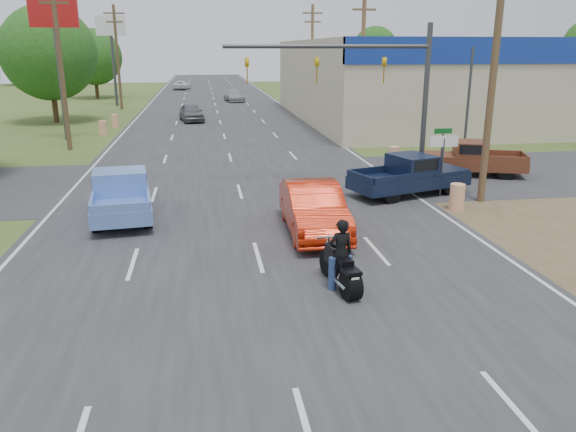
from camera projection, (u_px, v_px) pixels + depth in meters
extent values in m
cube|color=#2D2D30|center=(220.00, 122.00, 46.83)|extent=(15.00, 180.00, 0.02)
cube|color=#2D2D30|center=(237.00, 181.00, 25.99)|extent=(120.00, 10.00, 0.02)
cube|color=brown|center=(560.00, 221.00, 19.99)|extent=(8.00, 18.00, 0.01)
cube|color=#B7A88C|center=(576.00, 79.00, 50.48)|extent=(50.00, 28.00, 6.60)
cylinder|color=#4C3823|center=(493.00, 74.00, 21.19)|extent=(0.28, 0.28, 10.00)
cylinder|color=#4C3823|center=(362.00, 62.00, 38.24)|extent=(0.28, 0.28, 10.00)
cube|color=#4C3823|center=(364.00, 10.00, 37.27)|extent=(1.60, 0.14, 0.14)
cylinder|color=#4C3823|center=(312.00, 58.00, 55.29)|extent=(0.28, 0.28, 10.00)
cube|color=#4C3823|center=(313.00, 13.00, 54.09)|extent=(2.00, 0.14, 0.14)
cube|color=#4C3823|center=(313.00, 22.00, 54.32)|extent=(1.60, 0.14, 0.14)
cylinder|color=#4C3823|center=(61.00, 65.00, 32.67)|extent=(0.28, 0.28, 10.00)
cube|color=#4C3823|center=(54.00, 3.00, 31.70)|extent=(1.60, 0.14, 0.14)
cylinder|color=#4C3823|center=(118.00, 58.00, 55.41)|extent=(0.28, 0.28, 10.00)
cube|color=#4C3823|center=(114.00, 13.00, 54.21)|extent=(2.00, 0.14, 0.14)
cube|color=#4C3823|center=(115.00, 22.00, 54.44)|extent=(1.60, 0.14, 0.14)
cylinder|color=#422D19|center=(55.00, 103.00, 46.33)|extent=(0.44, 0.44, 3.24)
sphere|color=#1E4C15|center=(49.00, 53.00, 45.20)|extent=(7.56, 7.56, 7.56)
cylinder|color=#422D19|center=(97.00, 86.00, 69.02)|extent=(0.44, 0.44, 2.88)
sphere|color=#1E4C15|center=(94.00, 57.00, 68.01)|extent=(6.72, 6.72, 6.72)
cylinder|color=#422D19|center=(374.00, 73.00, 102.75)|extent=(0.44, 0.44, 3.42)
sphere|color=#1E4C15|center=(375.00, 49.00, 101.55)|extent=(7.98, 7.98, 7.98)
cylinder|color=#422D19|center=(29.00, 74.00, 94.10)|extent=(0.44, 0.44, 3.78)
sphere|color=#1E4C15|center=(25.00, 45.00, 92.78)|extent=(8.82, 8.82, 8.82)
cylinder|color=orange|center=(457.00, 197.00, 21.31)|extent=(0.56, 0.56, 1.00)
cylinder|color=orange|center=(394.00, 156.00, 29.42)|extent=(0.56, 0.56, 1.00)
cylinder|color=orange|center=(103.00, 128.00, 39.79)|extent=(0.56, 0.56, 1.00)
cylinder|color=orange|center=(115.00, 121.00, 43.62)|extent=(0.56, 0.56, 1.00)
cylinder|color=#3F3F44|center=(60.00, 71.00, 36.46)|extent=(0.30, 0.30, 9.00)
cube|color=#B21414|center=(53.00, 11.00, 35.40)|extent=(3.00, 0.35, 2.00)
cylinder|color=#3F3F44|center=(114.00, 63.00, 59.20)|extent=(0.30, 0.30, 9.00)
cube|color=white|center=(110.00, 26.00, 58.14)|extent=(3.00, 0.35, 2.00)
cylinder|color=#3F3F44|center=(442.00, 168.00, 23.04)|extent=(0.08, 0.08, 2.40)
cube|color=white|center=(444.00, 141.00, 22.72)|extent=(1.20, 0.05, 0.45)
cylinder|color=#3F3F44|center=(441.00, 161.00, 24.54)|extent=(0.08, 0.08, 2.40)
cube|color=#0C591E|center=(443.00, 131.00, 24.17)|extent=(0.80, 0.04, 0.22)
cylinder|color=#3F3F44|center=(425.00, 104.00, 25.26)|extent=(0.24, 0.24, 7.00)
cylinder|color=#3F3F44|center=(329.00, 46.00, 23.90)|extent=(9.00, 0.18, 0.18)
imported|color=gold|center=(384.00, 57.00, 24.39)|extent=(0.18, 0.40, 1.10)
imported|color=gold|center=(317.00, 57.00, 23.96)|extent=(0.18, 0.40, 1.10)
imported|color=gold|center=(247.00, 57.00, 23.53)|extent=(0.18, 0.40, 1.10)
imported|color=#BA1F08|center=(314.00, 209.00, 18.53)|extent=(1.85, 5.04, 1.65)
cylinder|color=black|center=(351.00, 286.00, 13.66)|extent=(0.47, 0.78, 0.73)
cylinder|color=black|center=(327.00, 263.00, 15.12)|extent=(0.25, 0.74, 0.73)
cube|color=black|center=(338.00, 262.00, 14.32)|extent=(0.45, 1.35, 0.33)
cube|color=black|center=(334.00, 250.00, 14.51)|extent=(0.38, 0.65, 0.24)
cube|color=black|center=(343.00, 260.00, 13.97)|extent=(0.43, 0.65, 0.11)
cylinder|color=white|center=(329.00, 237.00, 14.74)|extent=(0.72, 0.17, 0.06)
cube|color=white|center=(355.00, 280.00, 13.37)|extent=(0.20, 0.05, 0.13)
imported|color=black|center=(341.00, 257.00, 14.12)|extent=(0.70, 0.52, 1.76)
cylinder|color=black|center=(100.00, 198.00, 21.61)|extent=(0.39, 0.83, 0.80)
cylinder|color=black|center=(145.00, 195.00, 22.04)|extent=(0.39, 0.83, 0.80)
cylinder|color=black|center=(96.00, 220.00, 18.74)|extent=(0.39, 0.83, 0.80)
cylinder|color=black|center=(147.00, 217.00, 19.17)|extent=(0.39, 0.83, 0.80)
cube|color=#658CD9|center=(122.00, 201.00, 20.33)|extent=(2.61, 5.39, 0.52)
cube|color=#658CD9|center=(121.00, 182.00, 21.67)|extent=(2.12, 2.19, 0.18)
cube|color=#658CD9|center=(120.00, 182.00, 20.23)|extent=(2.01, 1.77, 0.85)
cube|color=black|center=(120.00, 178.00, 20.19)|extent=(2.01, 1.46, 0.45)
cube|color=#658CD9|center=(120.00, 209.00, 17.87)|extent=(1.83, 0.30, 0.30)
cylinder|color=black|center=(424.00, 178.00, 24.90)|extent=(0.83, 0.52, 0.78)
cylinder|color=black|center=(450.00, 186.00, 23.50)|extent=(0.83, 0.52, 0.78)
cylinder|color=black|center=(367.00, 185.00, 23.58)|extent=(0.83, 0.52, 0.78)
cylinder|color=black|center=(391.00, 194.00, 22.18)|extent=(0.83, 0.52, 0.78)
cube|color=#111B34|center=(409.00, 181.00, 23.48)|extent=(5.43, 3.45, 0.51)
cube|color=#111B34|center=(438.00, 170.00, 24.05)|extent=(2.41, 2.37, 0.18)
cube|color=#111B34|center=(412.00, 165.00, 23.33)|extent=(2.01, 2.18, 0.83)
cube|color=black|center=(412.00, 161.00, 23.29)|extent=(1.73, 2.12, 0.44)
cube|color=#111B34|center=(360.00, 177.00, 22.29)|extent=(0.64, 1.73, 0.29)
cylinder|color=black|center=(440.00, 170.00, 26.71)|extent=(0.82, 0.52, 0.76)
cylinder|color=black|center=(438.00, 163.00, 28.22)|extent=(0.82, 0.52, 0.76)
cylinder|color=black|center=(506.00, 172.00, 26.20)|extent=(0.82, 0.52, 0.76)
cylinder|color=black|center=(500.00, 165.00, 27.71)|extent=(0.82, 0.52, 0.76)
cube|color=#5A2D1B|center=(471.00, 163.00, 27.15)|extent=(5.31, 3.41, 0.50)
cube|color=#5A2D1B|center=(440.00, 156.00, 27.31)|extent=(2.37, 2.33, 0.17)
cube|color=#5A2D1B|center=(470.00, 150.00, 26.98)|extent=(1.98, 2.14, 0.81)
cube|color=black|center=(471.00, 147.00, 26.94)|extent=(1.71, 2.08, 0.43)
cube|color=#5A2D1B|center=(525.00, 157.00, 26.63)|extent=(0.64, 1.69, 0.29)
imported|color=slate|center=(191.00, 113.00, 47.18)|extent=(2.39, 4.51, 1.46)
imported|color=#9F9FA4|center=(234.00, 96.00, 64.95)|extent=(2.51, 4.80, 1.33)
imported|color=white|center=(182.00, 85.00, 84.09)|extent=(2.77, 4.80, 1.26)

